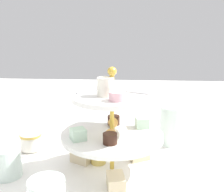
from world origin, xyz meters
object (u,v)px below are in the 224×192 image
object	(u,v)px
water_glass_short_left	(7,162)
tiered_serving_stand	(112,143)
water_glass_tall_right	(171,125)
teacup_with_saucer	(31,143)
butter_knife_right	(87,129)

from	to	relation	value
water_glass_short_left	tiered_serving_stand	bearing A→B (deg)	-172.32
water_glass_short_left	water_glass_tall_right	bearing A→B (deg)	-152.30
tiered_serving_stand	water_glass_short_left	bearing A→B (deg)	7.68
teacup_with_saucer	butter_knife_right	distance (m)	0.21
water_glass_short_left	teacup_with_saucer	distance (m)	0.13
water_glass_tall_right	butter_knife_right	bearing A→B (deg)	-19.54
tiered_serving_stand	teacup_with_saucer	bearing A→B (deg)	-23.43
tiered_serving_stand	butter_knife_right	xyz separation A→B (m)	(0.10, -0.27, -0.07)
tiered_serving_stand	water_glass_tall_right	xyz separation A→B (m)	(-0.16, -0.18, -0.02)
teacup_with_saucer	butter_knife_right	world-z (taller)	teacup_with_saucer
tiered_serving_stand	teacup_with_saucer	world-z (taller)	tiered_serving_stand
water_glass_tall_right	teacup_with_saucer	world-z (taller)	water_glass_tall_right
water_glass_short_left	teacup_with_saucer	xyz separation A→B (m)	(-0.01, -0.13, -0.01)
water_glass_tall_right	tiered_serving_stand	bearing A→B (deg)	47.62
water_glass_tall_right	teacup_with_saucer	bearing A→B (deg)	11.18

